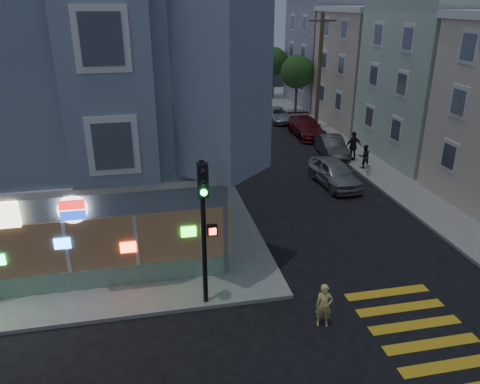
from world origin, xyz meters
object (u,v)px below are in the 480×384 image
object	(u,v)px
parked_car_c	(306,127)
traffic_signal	(204,212)
utility_pole	(319,72)
pedestrian_a	(364,156)
parked_car_b	(332,146)
parked_car_d	(277,115)
street_tree_far	(273,62)
fire_hydrant	(369,169)
running_child	(324,306)
pedestrian_b	(353,146)
parked_car_a	(334,173)
street_tree_near	(297,72)

from	to	relation	value
parked_car_c	traffic_signal	xyz separation A→B (m)	(-10.82, -20.50, 2.95)
utility_pole	traffic_signal	bearing A→B (deg)	-119.03
pedestrian_a	parked_car_b	distance (m)	3.27
parked_car_d	traffic_signal	distance (m)	27.73
traffic_signal	utility_pole	bearing A→B (deg)	61.40
parked_car_b	traffic_signal	xyz separation A→B (m)	(-10.82, -15.30, 2.99)
street_tree_far	parked_car_c	distance (m)	15.74
street_tree_far	fire_hydrant	distance (m)	25.23
running_child	fire_hydrant	size ratio (longest dim) A/B	2.05
utility_pole	parked_car_d	world-z (taller)	utility_pole
street_tree_far	parked_car_d	xyz separation A→B (m)	(-2.37, -10.14, -3.33)
pedestrian_b	traffic_signal	size ratio (longest dim) A/B	0.37
street_tree_far	parked_car_c	bearing A→B (deg)	-95.59
utility_pole	parked_car_a	world-z (taller)	utility_pole
parked_car_a	parked_car_b	world-z (taller)	parked_car_a
street_tree_near	fire_hydrant	distance (m)	17.34
parked_car_d	fire_hydrant	bearing A→B (deg)	-90.04
utility_pole	street_tree_far	distance (m)	14.03
street_tree_far	parked_car_b	world-z (taller)	street_tree_far
parked_car_c	fire_hydrant	size ratio (longest dim) A/B	6.75
parked_car_b	parked_car_c	xyz separation A→B (m)	(0.00, 5.20, 0.04)
running_child	parked_car_a	xyz separation A→B (m)	(5.25, 11.86, -0.01)
parked_car_c	pedestrian_a	bearing A→B (deg)	-82.52
parked_car_a	traffic_signal	bearing A→B (deg)	-134.46
parked_car_b	parked_car_c	bearing A→B (deg)	96.81
parked_car_b	fire_hydrant	distance (m)	4.49
street_tree_near	running_child	bearing A→B (deg)	-106.38
parked_car_a	traffic_signal	size ratio (longest dim) A/B	0.85
pedestrian_a	fire_hydrant	distance (m)	1.39
pedestrian_b	parked_car_d	distance (m)	12.09
parked_car_b	utility_pole	bearing A→B (deg)	85.57
running_child	parked_car_c	world-z (taller)	running_child
pedestrian_b	street_tree_far	bearing A→B (deg)	-98.69
utility_pole	pedestrian_b	world-z (taller)	utility_pole
street_tree_near	parked_car_a	bearing A→B (deg)	-101.00
utility_pole	street_tree_near	xyz separation A→B (m)	(0.20, 6.00, -0.86)
pedestrian_a	parked_car_c	bearing A→B (deg)	-78.02
parked_car_a	running_child	bearing A→B (deg)	-117.05
running_child	parked_car_d	world-z (taller)	running_child
utility_pole	parked_car_c	size ratio (longest dim) A/B	1.79
street_tree_near	parked_car_a	size ratio (longest dim) A/B	1.19
pedestrian_b	parked_car_a	size ratio (longest dim) A/B	0.43
traffic_signal	street_tree_far	bearing A→B (deg)	71.46
street_tree_near	running_child	distance (m)	31.02
pedestrian_b	parked_car_c	distance (m)	6.82
pedestrian_b	parked_car_b	size ratio (longest dim) A/B	0.46
street_tree_near	parked_car_b	size ratio (longest dim) A/B	1.26
street_tree_near	pedestrian_b	xyz separation A→B (m)	(-0.65, -14.09, -2.82)
running_child	fire_hydrant	distance (m)	14.83
running_child	parked_car_d	xyz separation A→B (m)	(6.33, 27.46, -0.16)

